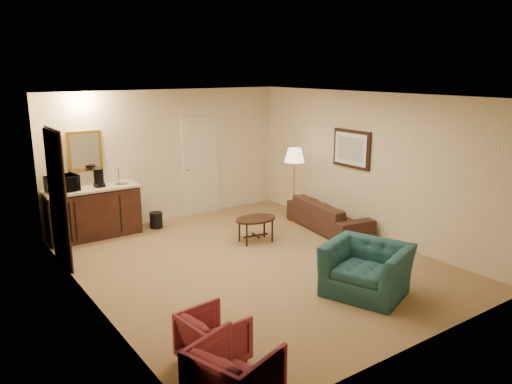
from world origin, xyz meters
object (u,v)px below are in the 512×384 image
(coffee_table, at_px, (256,230))
(rose_chair_far, at_px, (234,374))
(floor_lamp, at_px, (294,185))
(teal_armchair, at_px, (367,261))
(waste_bin, at_px, (156,220))
(wetbar_cabinet, at_px, (94,212))
(coffee_maker, at_px, (99,178))
(microwave, at_px, (62,182))
(rose_chair_near, at_px, (213,335))
(sofa, at_px, (329,210))

(coffee_table, bearing_deg, rose_chair_far, -127.30)
(floor_lamp, bearing_deg, teal_armchair, -112.32)
(rose_chair_far, height_order, waste_bin, rose_chair_far)
(rose_chair_far, bearing_deg, teal_armchair, -88.47)
(wetbar_cabinet, bearing_deg, coffee_maker, -1.81)
(wetbar_cabinet, distance_m, rose_chair_far, 5.49)
(teal_armchair, xyz_separation_m, microwave, (-2.78, 4.48, 0.63))
(wetbar_cabinet, relative_size, coffee_table, 2.14)
(rose_chair_near, height_order, coffee_maker, coffee_maker)
(rose_chair_near, height_order, rose_chair_far, rose_chair_far)
(sofa, xyz_separation_m, rose_chair_far, (-4.27, -3.36, -0.02))
(wetbar_cabinet, height_order, rose_chair_near, wetbar_cabinet)
(microwave, bearing_deg, floor_lamp, -28.14)
(wetbar_cabinet, height_order, microwave, microwave)
(rose_chair_near, height_order, coffee_table, rose_chair_near)
(coffee_table, relative_size, coffee_maker, 2.31)
(teal_armchair, relative_size, waste_bin, 3.50)
(teal_armchair, relative_size, coffee_table, 1.40)
(sofa, xyz_separation_m, floor_lamp, (-0.22, 0.79, 0.37))
(waste_bin, bearing_deg, coffee_maker, 171.65)
(teal_armchair, height_order, coffee_table, teal_armchair)
(coffee_maker, bearing_deg, rose_chair_far, -80.48)
(coffee_table, bearing_deg, floor_lamp, 23.66)
(coffee_table, height_order, microwave, microwave)
(sofa, height_order, coffee_maker, coffee_maker)
(microwave, bearing_deg, teal_armchair, -68.33)
(wetbar_cabinet, xyz_separation_m, rose_chair_near, (-0.25, -4.72, -0.15))
(teal_armchair, height_order, floor_lamp, floor_lamp)
(teal_armchair, distance_m, coffee_maker, 5.00)
(rose_chair_near, xyz_separation_m, coffee_maker, (0.39, 4.72, 0.78))
(sofa, distance_m, waste_bin, 3.32)
(rose_chair_far, bearing_deg, sofa, -70.06)
(rose_chair_near, bearing_deg, microwave, -3.05)
(rose_chair_far, bearing_deg, coffee_table, -55.59)
(wetbar_cabinet, height_order, waste_bin, wetbar_cabinet)
(teal_armchair, height_order, microwave, microwave)
(floor_lamp, bearing_deg, wetbar_cabinet, 159.76)
(rose_chair_far, bearing_deg, floor_lamp, -62.58)
(coffee_table, bearing_deg, microwave, 145.30)
(rose_chair_far, distance_m, coffee_table, 4.49)
(coffee_table, distance_m, waste_bin, 2.08)
(rose_chair_far, xyz_separation_m, waste_bin, (1.60, 5.32, -0.20))
(sofa, xyz_separation_m, microwave, (-4.30, 2.11, 0.72))
(rose_chair_near, bearing_deg, wetbar_cabinet, -9.12)
(sofa, bearing_deg, rose_chair_far, 136.29)
(microwave, bearing_deg, coffee_table, -44.90)
(coffee_table, height_order, coffee_maker, coffee_maker)
(coffee_table, height_order, floor_lamp, floor_lamp)
(teal_armchair, bearing_deg, wetbar_cabinet, -174.03)
(teal_armchair, distance_m, microwave, 5.31)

